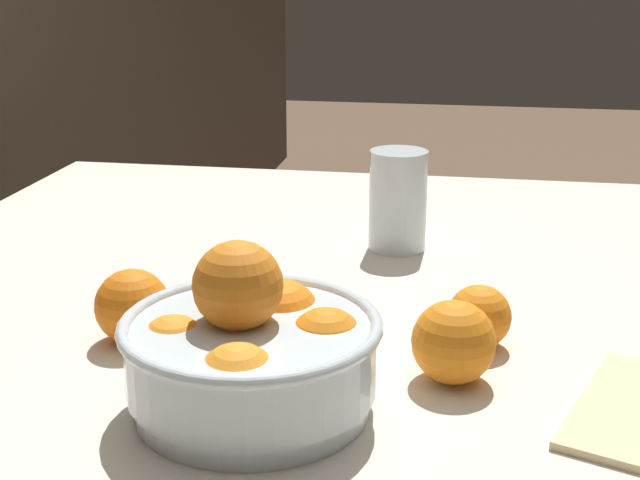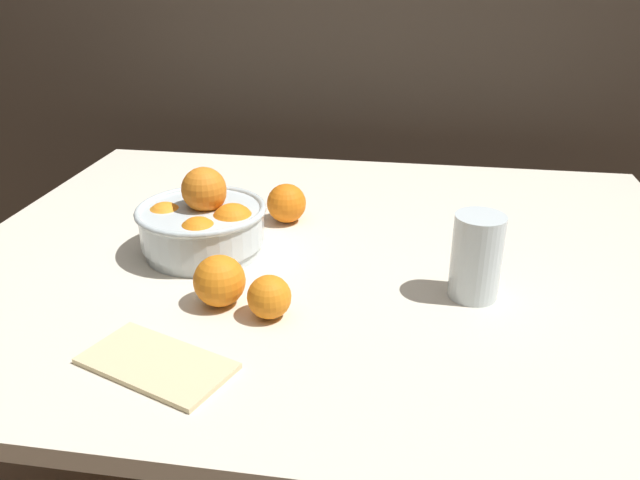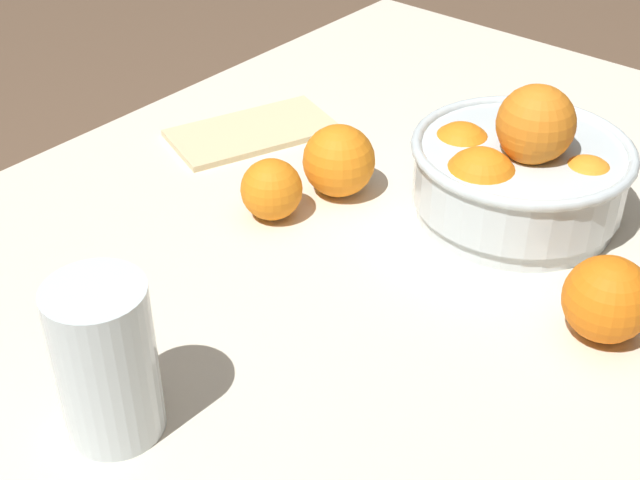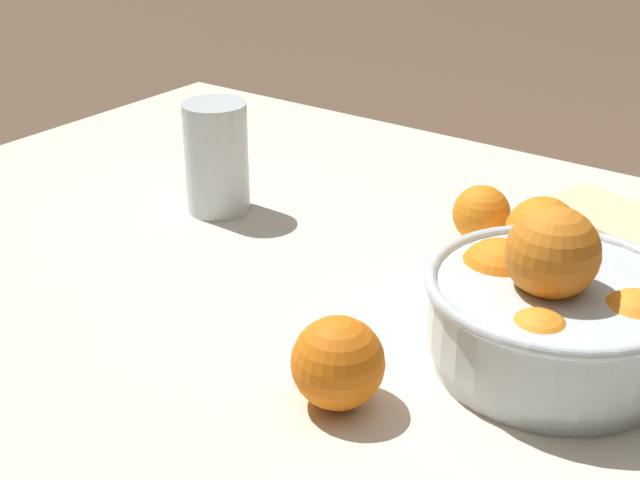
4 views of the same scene
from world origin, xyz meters
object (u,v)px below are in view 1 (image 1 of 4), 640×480
Objects in this scene: fruit_bowl at (252,349)px; orange_loose_near_bowl at (454,342)px; orange_loose_front at (132,306)px; orange_loose_aside at (479,317)px; juice_glass at (398,205)px.

fruit_bowl is 0.20m from orange_loose_near_bowl.
orange_loose_front is at bearing 83.94° from orange_loose_near_bowl.
orange_loose_aside is at bearing -49.90° from fruit_bowl.
orange_loose_front is 0.37m from orange_loose_aside.
orange_loose_near_bowl is (0.09, -0.18, -0.02)m from fruit_bowl.
fruit_bowl is 1.69× the size of juice_glass.
juice_glass is 0.45m from orange_loose_front.
orange_loose_front is (0.04, 0.35, -0.00)m from orange_loose_near_bowl.
fruit_bowl is 2.95× the size of orange_loose_front.
orange_loose_front is (-0.37, 0.25, -0.02)m from juice_glass.
orange_loose_front is at bearing 145.17° from juice_glass.
juice_glass is at bearing 12.72° from orange_loose_near_bowl.
orange_loose_front is 1.19× the size of orange_loose_aside.
fruit_bowl is 0.21m from orange_loose_front.
juice_glass reaches higher than orange_loose_front.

